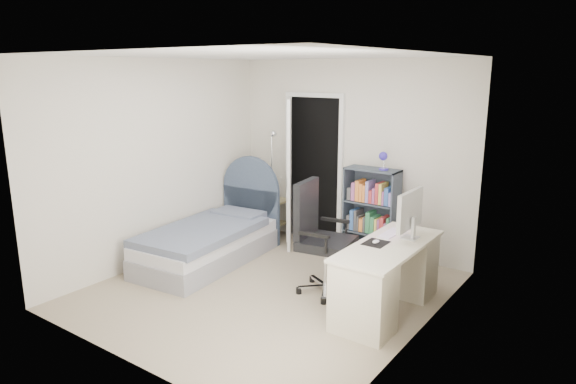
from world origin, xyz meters
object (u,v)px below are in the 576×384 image
Objects in this scene: bookcase at (372,219)px; desk at (388,275)px; bed at (212,239)px; floor_lamp at (273,196)px; office_chair at (318,232)px; nightstand at (270,208)px.

bookcase reaches higher than desk.
floor_lamp is (0.12, 1.11, 0.36)m from bed.
desk is 0.88m from office_chair.
bed is at bearing -96.25° from floor_lamp.
nightstand is 0.52× the size of office_chair.
bed is 2.02m from bookcase.
bookcase reaches higher than bed.
nightstand is at bearing 152.80° from desk.
desk is (2.42, -0.02, 0.12)m from bed.
floor_lamp is 1.54m from bookcase.
bed is at bearing -145.78° from bookcase.
nightstand is at bearing 139.83° from floor_lamp.
bookcase is at bearing 34.22° from bed.
nightstand is 2.02m from office_chair.
floor_lamp is 1.84m from office_chair.
desk is at bearing -27.20° from nightstand.
bookcase is (1.66, 1.13, 0.28)m from bed.
office_chair is at bearing 178.29° from desk.
desk reaches higher than nightstand.
desk is (2.42, -1.24, -0.03)m from nightstand.
bed is 1.44× the size of bookcase.
office_chair is (1.59, -1.22, 0.25)m from nightstand.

